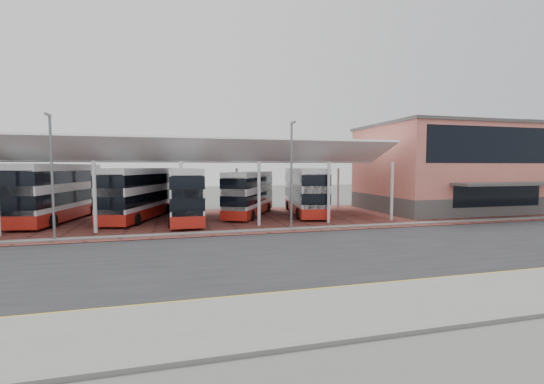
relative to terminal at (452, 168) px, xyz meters
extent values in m
plane|color=#4A4D48|center=(-23.00, -13.92, -4.66)|extent=(140.00, 140.00, 0.00)
cube|color=black|center=(-23.00, -14.92, -4.65)|extent=(120.00, 14.00, 0.02)
cube|color=brown|center=(-21.00, -0.92, -4.63)|extent=(72.00, 16.00, 0.06)
cube|color=#61615F|center=(-23.00, -22.92, -4.59)|extent=(120.00, 4.00, 0.14)
cube|color=#61615F|center=(-23.00, -7.72, -4.59)|extent=(120.00, 0.80, 0.14)
cube|color=#C1AD00|center=(-23.00, -20.92, -4.63)|extent=(120.00, 0.12, 0.01)
cube|color=#C1AD00|center=(-23.00, -20.62, -4.63)|extent=(120.00, 0.12, 0.01)
cylinder|color=silver|center=(-41.00, 5.58, -2.36)|extent=(0.26, 0.26, 4.60)
cylinder|color=silver|center=(-35.00, -5.42, -2.06)|extent=(0.26, 0.26, 5.20)
cylinder|color=silver|center=(-35.00, 5.58, -2.36)|extent=(0.26, 0.26, 4.60)
cylinder|color=silver|center=(-29.00, -5.42, -2.06)|extent=(0.26, 0.26, 5.20)
cylinder|color=silver|center=(-29.00, 5.58, -2.36)|extent=(0.26, 0.26, 4.60)
cylinder|color=silver|center=(-23.00, -5.42, -2.06)|extent=(0.26, 0.26, 5.20)
cylinder|color=silver|center=(-23.00, 5.58, -2.36)|extent=(0.26, 0.26, 4.60)
cylinder|color=silver|center=(-17.00, -5.42, -2.06)|extent=(0.26, 0.26, 5.20)
cylinder|color=silver|center=(-17.00, 5.58, -2.36)|extent=(0.26, 0.26, 4.60)
cylinder|color=silver|center=(-11.00, -5.42, -2.06)|extent=(0.26, 0.26, 5.20)
cylinder|color=silver|center=(-11.00, 5.58, -2.36)|extent=(0.26, 0.26, 4.60)
cube|color=white|center=(-29.00, -3.22, 1.44)|extent=(37.00, 4.95, 1.95)
cube|color=white|center=(-29.00, 2.38, 1.24)|extent=(37.00, 7.12, 1.43)
cube|color=#4D4B48|center=(0.00, 0.08, -3.76)|extent=(18.00, 12.00, 1.80)
cube|color=#D97566|center=(0.00, 0.08, 0.74)|extent=(18.00, 12.00, 7.20)
cube|color=black|center=(0.00, -5.82, 2.14)|extent=(16.00, 0.25, 3.40)
cube|color=black|center=(0.00, -5.82, -2.56)|extent=(10.00, 0.25, 2.20)
cube|color=#4D4B48|center=(0.00, -6.92, -1.46)|extent=(11.00, 2.40, 0.25)
cube|color=#4D4B48|center=(0.00, 0.08, 4.44)|extent=(18.40, 12.40, 0.30)
cube|color=slate|center=(25.00, 10.08, 0.34)|extent=(30.00, 20.00, 10.00)
cube|color=#4D4B48|center=(25.00, 10.08, 5.44)|extent=(30.50, 20.50, 0.30)
cylinder|color=slate|center=(-37.00, -7.62, -0.66)|extent=(0.16, 0.16, 8.00)
cube|color=slate|center=(-37.00, -7.92, 3.34)|extent=(0.15, 0.90, 0.15)
cylinder|color=slate|center=(-21.00, -7.62, -0.66)|extent=(0.16, 0.16, 8.00)
cube|color=slate|center=(-21.00, -7.92, 3.34)|extent=(0.15, 0.90, 0.15)
cylinder|color=black|center=(-43.77, 4.75, -4.09)|extent=(0.64, 1.04, 1.01)
cylinder|color=black|center=(-41.42, 3.79, -4.09)|extent=(0.64, 1.04, 1.01)
cube|color=silver|center=(-39.29, 1.56, -1.99)|extent=(4.79, 12.23, 4.67)
cube|color=#AB1D13|center=(-39.29, 1.56, -3.89)|extent=(4.84, 12.28, 0.98)
cube|color=black|center=(-39.29, 1.56, -2.48)|extent=(4.84, 12.28, 1.03)
cube|color=black|center=(-39.29, 1.56, -0.75)|extent=(4.84, 12.28, 1.03)
cube|color=black|center=(-40.33, -4.26, -2.10)|extent=(2.42, 0.54, 3.91)
cylinder|color=black|center=(-41.30, -1.96, -4.06)|extent=(0.49, 1.12, 1.09)
cylinder|color=black|center=(-38.63, -2.44, -4.06)|extent=(0.49, 1.12, 1.09)
cylinder|color=black|center=(-39.94, 5.56, -4.06)|extent=(0.49, 1.12, 1.09)
cylinder|color=black|center=(-37.27, 5.08, -4.06)|extent=(0.49, 1.12, 1.09)
cube|color=silver|center=(-32.58, 0.91, -2.18)|extent=(5.79, 11.34, 4.34)
cube|color=#AB1D13|center=(-32.58, 0.91, -3.94)|extent=(5.84, 11.39, 0.91)
cube|color=black|center=(-32.58, 0.91, -2.63)|extent=(5.84, 11.39, 0.96)
cube|color=black|center=(-32.58, 0.91, -1.02)|extent=(5.84, 11.39, 0.96)
cube|color=black|center=(-34.25, -4.33, -2.28)|extent=(2.19, 0.79, 3.63)
cylinder|color=black|center=(-34.86, -2.09, -4.09)|extent=(0.58, 1.05, 1.01)
cylinder|color=black|center=(-32.46, -2.86, -4.09)|extent=(0.58, 1.05, 1.01)
cylinder|color=black|center=(-32.69, 4.67, -4.09)|extent=(0.58, 1.05, 1.01)
cylinder|color=black|center=(-30.29, 3.90, -4.09)|extent=(0.58, 1.05, 1.01)
cube|color=silver|center=(-28.66, -1.22, -2.21)|extent=(2.63, 10.99, 4.29)
cube|color=#AB1D13|center=(-28.66, -1.22, -3.95)|extent=(2.67, 11.04, 0.90)
cube|color=black|center=(-28.66, -1.22, -2.66)|extent=(2.67, 11.04, 0.95)
cube|color=black|center=(-28.66, -1.22, -1.06)|extent=(2.67, 11.04, 0.95)
cube|color=black|center=(-28.59, -6.65, -2.31)|extent=(2.24, 0.13, 3.59)
cylinder|color=black|center=(-29.86, -4.74, -4.10)|extent=(0.29, 1.00, 1.00)
cylinder|color=black|center=(-27.37, -4.71, -4.10)|extent=(0.29, 1.00, 1.00)
cylinder|color=black|center=(-29.95, 2.28, -4.10)|extent=(0.29, 1.00, 1.00)
cylinder|color=black|center=(-27.45, 2.31, -4.10)|extent=(0.29, 1.00, 1.00)
cube|color=silver|center=(-22.51, 0.91, -2.38)|extent=(6.65, 10.15, 3.98)
cube|color=#AB1D13|center=(-22.51, 0.91, -4.00)|extent=(6.70, 10.20, 0.83)
cube|color=black|center=(-22.51, 0.91, -2.79)|extent=(6.70, 10.20, 0.88)
cube|color=black|center=(-22.51, 0.91, -1.31)|extent=(6.70, 10.20, 0.88)
cube|color=black|center=(-24.78, -3.60, -2.47)|extent=(1.90, 1.02, 3.34)
cylinder|color=black|center=(-25.01, -1.48, -4.14)|extent=(0.65, 0.94, 0.93)
cylinder|color=black|center=(-22.94, -2.52, -4.14)|extent=(0.65, 0.94, 0.93)
cylinder|color=black|center=(-22.07, 4.35, -4.14)|extent=(0.65, 0.94, 0.93)
cylinder|color=black|center=(-20.01, 3.30, -4.14)|extent=(0.65, 0.94, 0.93)
cube|color=silver|center=(-16.99, 0.51, -2.20)|extent=(4.27, 11.25, 4.30)
cube|color=#AB1D13|center=(-16.99, 0.51, -3.95)|extent=(4.32, 11.30, 0.90)
cube|color=black|center=(-16.99, 0.51, -2.65)|extent=(4.32, 11.30, 0.95)
cube|color=black|center=(-16.99, 0.51, -1.05)|extent=(4.32, 11.30, 0.95)
cube|color=black|center=(-17.88, -4.86, -2.30)|extent=(2.23, 0.47, 3.60)
cylinder|color=black|center=(-18.80, -2.75, -4.10)|extent=(0.44, 1.03, 1.00)
cylinder|color=black|center=(-16.33, -3.16, -4.10)|extent=(0.44, 1.03, 1.00)
cylinder|color=black|center=(-17.64, 4.19, -4.10)|extent=(0.44, 1.03, 1.00)
cylinder|color=black|center=(-15.18, 3.78, -4.10)|extent=(0.44, 1.03, 1.00)
camera|label=1|loc=(-29.34, -33.56, 0.12)|focal=24.00mm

